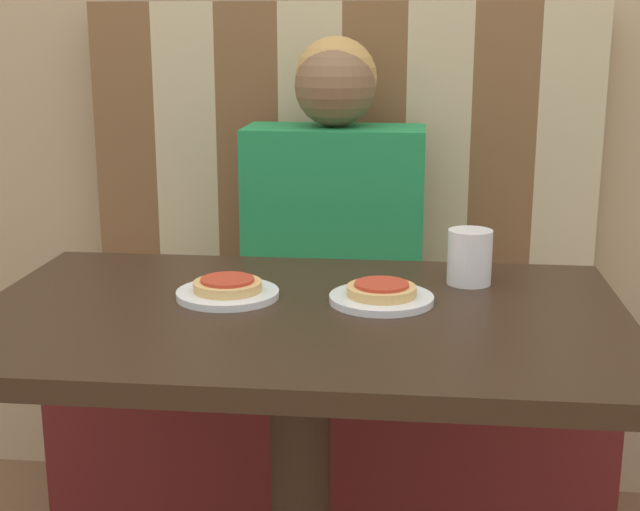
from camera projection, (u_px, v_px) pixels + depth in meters
booth_seat at (334, 441)px, 2.13m from camera, size 1.22×0.50×0.49m
booth_backrest at (343, 166)px, 2.18m from camera, size 1.22×0.07×0.77m
dining_table at (300, 372)px, 1.45m from camera, size 1.04×0.66×0.76m
person at (335, 205)px, 1.99m from camera, size 0.39×0.21×0.70m
plate_left at (228, 294)px, 1.48m from camera, size 0.17×0.17×0.01m
plate_right at (381, 299)px, 1.46m from camera, size 0.17×0.17×0.01m
pizza_left at (227, 285)px, 1.48m from camera, size 0.11×0.11×0.02m
pizza_right at (382, 290)px, 1.45m from camera, size 0.11×0.11×0.02m
drinking_cup at (470, 257)px, 1.56m from camera, size 0.08×0.08×0.10m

